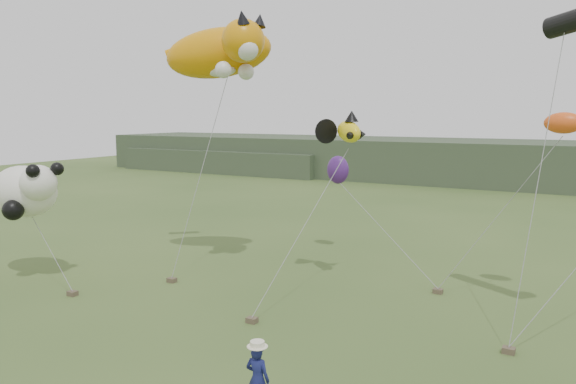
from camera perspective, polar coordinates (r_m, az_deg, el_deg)
The scene contains 8 objects.
ground at distance 15.17m, azimuth -4.50°, elevation -17.72°, with size 120.00×120.00×0.00m, color #385123.
headland at distance 57.24m, azimuth 18.33°, elevation 2.88°, with size 90.00×13.00×4.00m.
festival_attendant at distance 12.98m, azimuth -3.11°, elevation -18.48°, with size 0.58×0.38×1.58m, color #15194F.
sandbag_anchors at distance 19.66m, azimuth -1.15°, elevation -11.30°, with size 14.94×7.04×0.17m.
cat_kite at distance 23.82m, azimuth -6.58°, elevation 14.02°, with size 5.98×3.83×2.69m.
fish_kite at distance 21.23m, azimuth 5.20°, elevation 6.22°, with size 2.62×1.71×1.27m.
panda_kite at distance 24.52m, azimuth -25.08°, elevation 0.13°, with size 3.63×2.35×2.26m.
misc_kites at distance 24.02m, azimuth 11.91°, elevation 3.63°, with size 10.78×3.94×3.33m.
Camera 1 is at (7.65, -11.34, 6.56)m, focal length 35.00 mm.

